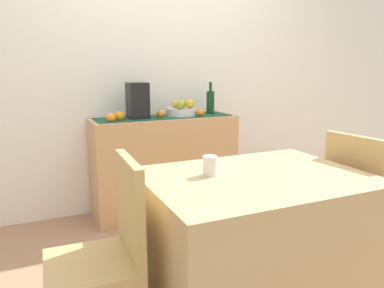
{
  "coord_description": "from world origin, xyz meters",
  "views": [
    {
      "loc": [
        -1.12,
        -2.08,
        1.29
      ],
      "look_at": [
        -0.03,
        0.35,
        0.73
      ],
      "focal_mm": 34.6,
      "sensor_mm": 36.0,
      "label": 1
    }
  ],
  "objects_px": {
    "coffee_cup": "(210,166)",
    "sideboard_console": "(165,165)",
    "wine_bottle": "(210,102)",
    "coffee_maker": "(138,101)",
    "dining_table": "(254,241)",
    "chair_by_corner": "(365,232)",
    "fruit_bowl": "(181,112)"
  },
  "relations": [
    {
      "from": "coffee_maker",
      "to": "chair_by_corner",
      "type": "relative_size",
      "value": 0.33
    },
    {
      "from": "coffee_maker",
      "to": "wine_bottle",
      "type": "bearing_deg",
      "value": 0.0
    },
    {
      "from": "coffee_maker",
      "to": "coffee_cup",
      "type": "xyz_separation_m",
      "value": [
        -0.01,
        -1.36,
        -0.22
      ]
    },
    {
      "from": "sideboard_console",
      "to": "chair_by_corner",
      "type": "relative_size",
      "value": 1.39
    },
    {
      "from": "fruit_bowl",
      "to": "coffee_maker",
      "type": "height_order",
      "value": "coffee_maker"
    },
    {
      "from": "wine_bottle",
      "to": "chair_by_corner",
      "type": "distance_m",
      "value": 1.66
    },
    {
      "from": "dining_table",
      "to": "chair_by_corner",
      "type": "distance_m",
      "value": 0.84
    },
    {
      "from": "sideboard_console",
      "to": "dining_table",
      "type": "relative_size",
      "value": 1.1
    },
    {
      "from": "sideboard_console",
      "to": "wine_bottle",
      "type": "relative_size",
      "value": 4.27
    },
    {
      "from": "fruit_bowl",
      "to": "dining_table",
      "type": "distance_m",
      "value": 1.56
    },
    {
      "from": "wine_bottle",
      "to": "coffee_maker",
      "type": "height_order",
      "value": "coffee_maker"
    },
    {
      "from": "fruit_bowl",
      "to": "chair_by_corner",
      "type": "distance_m",
      "value": 1.72
    },
    {
      "from": "wine_bottle",
      "to": "fruit_bowl",
      "type": "bearing_deg",
      "value": 180.0
    },
    {
      "from": "wine_bottle",
      "to": "coffee_maker",
      "type": "relative_size",
      "value": 0.98
    },
    {
      "from": "coffee_cup",
      "to": "sideboard_console",
      "type": "bearing_deg",
      "value": 79.82
    },
    {
      "from": "coffee_maker",
      "to": "fruit_bowl",
      "type": "bearing_deg",
      "value": 0.0
    },
    {
      "from": "fruit_bowl",
      "to": "coffee_maker",
      "type": "bearing_deg",
      "value": 180.0
    },
    {
      "from": "dining_table",
      "to": "chair_by_corner",
      "type": "height_order",
      "value": "chair_by_corner"
    },
    {
      "from": "coffee_maker",
      "to": "chair_by_corner",
      "type": "height_order",
      "value": "coffee_maker"
    },
    {
      "from": "fruit_bowl",
      "to": "dining_table",
      "type": "height_order",
      "value": "fruit_bowl"
    },
    {
      "from": "wine_bottle",
      "to": "chair_by_corner",
      "type": "relative_size",
      "value": 0.33
    },
    {
      "from": "sideboard_console",
      "to": "coffee_cup",
      "type": "bearing_deg",
      "value": -100.18
    },
    {
      "from": "chair_by_corner",
      "to": "coffee_maker",
      "type": "bearing_deg",
      "value": 125.47
    },
    {
      "from": "sideboard_console",
      "to": "dining_table",
      "type": "bearing_deg",
      "value": -91.0
    },
    {
      "from": "sideboard_console",
      "to": "coffee_maker",
      "type": "bearing_deg",
      "value": 180.0
    },
    {
      "from": "fruit_bowl",
      "to": "coffee_cup",
      "type": "height_order",
      "value": "fruit_bowl"
    },
    {
      "from": "coffee_maker",
      "to": "dining_table",
      "type": "relative_size",
      "value": 0.26
    },
    {
      "from": "coffee_cup",
      "to": "chair_by_corner",
      "type": "bearing_deg",
      "value": -5.43
    },
    {
      "from": "wine_bottle",
      "to": "coffee_cup",
      "type": "xyz_separation_m",
      "value": [
        -0.69,
        -1.36,
        -0.18
      ]
    },
    {
      "from": "sideboard_console",
      "to": "fruit_bowl",
      "type": "bearing_deg",
      "value": 0.0
    },
    {
      "from": "wine_bottle",
      "to": "coffee_maker",
      "type": "xyz_separation_m",
      "value": [
        -0.68,
        0.0,
        0.04
      ]
    },
    {
      "from": "coffee_maker",
      "to": "dining_table",
      "type": "distance_m",
      "value": 1.61
    }
  ]
}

